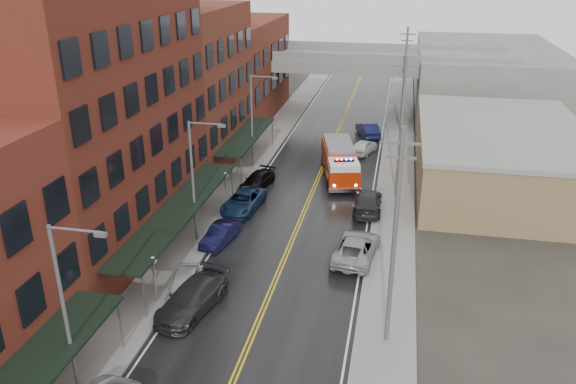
{
  "coord_description": "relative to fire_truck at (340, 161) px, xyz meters",
  "views": [
    {
      "loc": [
        6.94,
        -10.27,
        19.17
      ],
      "look_at": [
        -0.69,
        27.34,
        3.0
      ],
      "focal_mm": 35.0,
      "sensor_mm": 36.0,
      "label": 1
    }
  ],
  "objects": [
    {
      "name": "parked_car_right_0",
      "position": [
        2.84,
        -14.68,
        -0.91
      ],
      "size": [
        3.32,
        6.03,
        1.6
      ],
      "primitive_type": "imported",
      "rotation": [
        0.0,
        0.0,
        3.02
      ],
      "color": "#919498",
      "rests_on": "ground"
    },
    {
      "name": "awning_2",
      "position": [
        -9.42,
        2.02,
        1.28
      ],
      "size": [
        2.6,
        13.0,
        3.09
      ],
      "color": "black",
      "rests_on": "ground"
    },
    {
      "name": "parked_car_left_4",
      "position": [
        -6.93,
        -21.53,
        -0.93
      ],
      "size": [
        2.7,
        4.83,
        1.55
      ],
      "primitive_type": "imported",
      "rotation": [
        0.0,
        0.0,
        0.2
      ],
      "color": "#BBBBBB",
      "rests_on": "ground"
    },
    {
      "name": "brick_building_b",
      "position": [
        -15.23,
        -15.48,
        7.3
      ],
      "size": [
        9.0,
        20.0,
        18.0
      ],
      "primitive_type": "cube",
      "color": "#5D2118",
      "rests_on": "ground"
    },
    {
      "name": "street_lamp_0",
      "position": [
        -8.48,
        -30.48,
        3.48
      ],
      "size": [
        2.64,
        0.22,
        9.0
      ],
      "color": "#59595B",
      "rests_on": "ground"
    },
    {
      "name": "brick_building_c",
      "position": [
        -15.23,
        2.02,
        5.8
      ],
      "size": [
        9.0,
        15.0,
        15.0
      ],
      "primitive_type": "cube",
      "color": "maroon",
      "rests_on": "ground"
    },
    {
      "name": "right_far_block",
      "position": [
        16.07,
        31.52,
        2.3
      ],
      "size": [
        18.0,
        30.0,
        8.0
      ],
      "primitive_type": "cube",
      "color": "slate",
      "rests_on": "ground"
    },
    {
      "name": "curb_left",
      "position": [
        -7.58,
        -8.48,
        -1.63
      ],
      "size": [
        0.3,
        160.0,
        0.15
      ],
      "primitive_type": "cube",
      "color": "gray",
      "rests_on": "ground"
    },
    {
      "name": "sidewalk_left",
      "position": [
        -9.23,
        -8.48,
        -1.63
      ],
      "size": [
        3.0,
        160.0,
        0.15
      ],
      "primitive_type": "cube",
      "color": "slate",
      "rests_on": "ground"
    },
    {
      "name": "road",
      "position": [
        -1.93,
        -8.48,
        -1.69
      ],
      "size": [
        11.0,
        160.0,
        0.02
      ],
      "primitive_type": "cube",
      "color": "black",
      "rests_on": "ground"
    },
    {
      "name": "parked_car_left_5",
      "position": [
        -6.93,
        -14.4,
        -1.02
      ],
      "size": [
        2.12,
        4.36,
        1.38
      ],
      "primitive_type": "imported",
      "rotation": [
        0.0,
        0.0,
        -0.17
      ],
      "color": "black",
      "rests_on": "ground"
    },
    {
      "name": "tan_building",
      "position": [
        14.07,
        1.52,
        0.8
      ],
      "size": [
        14.0,
        22.0,
        5.0
      ],
      "primitive_type": "cube",
      "color": "olive",
      "rests_on": "ground"
    },
    {
      "name": "street_lamp_1",
      "position": [
        -8.48,
        -14.48,
        3.48
      ],
      "size": [
        2.64,
        0.22,
        9.0
      ],
      "color": "#59595B",
      "rests_on": "ground"
    },
    {
      "name": "street_lamp_2",
      "position": [
        -8.48,
        1.52,
        3.48
      ],
      "size": [
        2.64,
        0.22,
        9.0
      ],
      "color": "#59595B",
      "rests_on": "ground"
    },
    {
      "name": "globe_lamp_2",
      "position": [
        -8.33,
        -8.48,
        0.61
      ],
      "size": [
        0.44,
        0.44,
        3.12
      ],
      "color": "#59595B",
      "rests_on": "ground"
    },
    {
      "name": "curb_right",
      "position": [
        3.72,
        -8.48,
        -1.63
      ],
      "size": [
        0.3,
        160.0,
        0.15
      ],
      "primitive_type": "cube",
      "color": "gray",
      "rests_on": "ground"
    },
    {
      "name": "fire_truck",
      "position": [
        0.0,
        0.0,
        0.0
      ],
      "size": [
        4.93,
        9.01,
        3.15
      ],
      "rotation": [
        0.0,
        0.0,
        0.23
      ],
      "color": "#A72407",
      "rests_on": "ground"
    },
    {
      "name": "brick_building_far",
      "position": [
        -15.23,
        19.52,
        4.3
      ],
      "size": [
        9.0,
        20.0,
        12.0
      ],
      "primitive_type": "cube",
      "color": "maroon",
      "rests_on": "ground"
    },
    {
      "name": "globe_lamp_1",
      "position": [
        -8.33,
        -22.48,
        0.61
      ],
      "size": [
        0.44,
        0.44,
        3.12
      ],
      "color": "#59595B",
      "rests_on": "ground"
    },
    {
      "name": "sidewalk_right",
      "position": [
        5.37,
        -8.48,
        -1.63
      ],
      "size": [
        3.0,
        160.0,
        0.15
      ],
      "primitive_type": "cube",
      "color": "slate",
      "rests_on": "ground"
    },
    {
      "name": "parked_car_left_7",
      "position": [
        -6.93,
        -3.68,
        -1.03
      ],
      "size": [
        2.8,
        4.93,
        1.35
      ],
      "primitive_type": "imported",
      "rotation": [
        0.0,
        0.0,
        -0.21
      ],
      "color": "black",
      "rests_on": "ground"
    },
    {
      "name": "parked_car_right_1",
      "position": [
        3.07,
        -6.73,
        -0.9
      ],
      "size": [
        2.37,
        5.58,
        1.6
      ],
      "primitive_type": "imported",
      "rotation": [
        0.0,
        0.0,
        3.16
      ],
      "color": "black",
      "rests_on": "ground"
    },
    {
      "name": "overpass",
      "position": [
        -1.93,
        23.52,
        4.28
      ],
      "size": [
        40.0,
        10.0,
        7.5
      ],
      "color": "slate",
      "rests_on": "ground"
    },
    {
      "name": "parked_car_right_2",
      "position": [
        1.67,
        7.72,
        -0.97
      ],
      "size": [
        2.89,
        4.62,
        1.47
      ],
      "primitive_type": "imported",
      "rotation": [
        0.0,
        0.0,
        2.85
      ],
      "color": "silver",
      "rests_on": "ground"
    },
    {
      "name": "parked_car_left_3",
      "position": [
        -5.95,
        -22.78,
        -0.88
      ],
      "size": [
        3.46,
        6.06,
        1.66
      ],
      "primitive_type": "imported",
      "rotation": [
        0.0,
        0.0,
        -0.21
      ],
      "color": "#262628",
      "rests_on": "ground"
    },
    {
      "name": "parked_car_left_6",
      "position": [
        -6.87,
        -8.52,
        -0.95
      ],
      "size": [
        2.97,
        5.62,
        1.5
      ],
      "primitive_type": "imported",
      "rotation": [
        0.0,
        0.0,
        -0.09
      ],
      "color": "#132648",
      "rests_on": "ground"
    },
    {
      "name": "awning_1",
      "position": [
        -9.42,
        -15.48,
        1.29
      ],
      "size": [
        2.6,
        18.0,
        3.09
      ],
      "color": "black",
      "rests_on": "ground"
    },
    {
      "name": "parked_car_right_3",
      "position": [
        1.67,
        13.72,
        -0.87
      ],
      "size": [
        3.31,
        5.39,
        1.68
      ],
      "primitive_type": "imported",
      "rotation": [
        0.0,
        0.0,
        3.47
      ],
      "color": "#0E1334",
      "rests_on": "ground"
    },
    {
      "name": "utility_pole_2",
      "position": [
        5.27,
        16.52,
        4.6
      ],
      "size": [
        1.8,
        0.24,
        12.0
      ],
      "color": "#59595B",
      "rests_on": "ground"
    },
    {
      "name": "utility_pole_0",
      "position": [
        5.27,
        -23.48,
        4.6
      ],
      "size": [
        1.8,
        0.24,
        12.0
      ],
      "color": "#59595B",
      "rests_on": "ground"
    },
    {
      "name": "utility_pole_1",
      "position": [
        5.27,
        -3.48,
        4.6
      ],
      "size": [
        1.8,
        0.24,
        12.0
      ],
      "color": "#59595B",
      "rests_on": "ground"
    }
  ]
}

